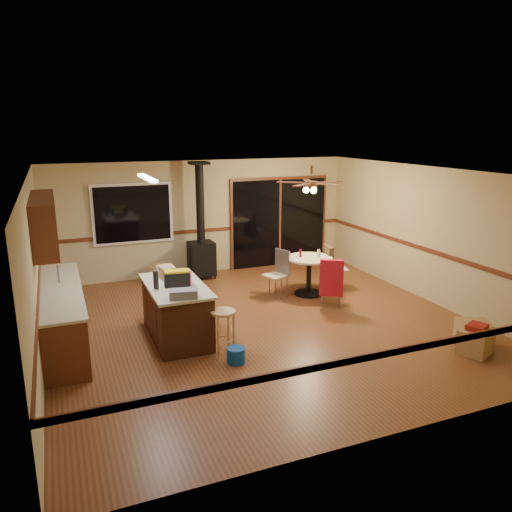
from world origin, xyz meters
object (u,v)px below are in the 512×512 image
chair_right (329,262)px  box_under_window (162,273)px  toolbox_black (177,279)px  dining_table (309,269)px  chair_near (331,278)px  toolbox_grey (183,294)px  chair_left (279,268)px  box_corner_b (473,333)px  box_corner_a (475,341)px  kitchen_island (177,311)px  wood_stove (201,247)px  bar_stool (224,332)px  blue_bucket (236,355)px

chair_right → box_under_window: size_ratio=1.42×
toolbox_black → box_under_window: bearing=83.0°
dining_table → chair_near: 0.86m
toolbox_grey → box_under_window: toolbox_grey is taller
toolbox_black → chair_near: size_ratio=0.57×
chair_left → box_corner_b: chair_left is taller
dining_table → box_corner_a: size_ratio=1.88×
toolbox_black → box_corner_a: toolbox_black is taller
kitchen_island → chair_near: (3.00, 0.26, 0.14)m
chair_near → chair_left: bearing=121.6°
box_under_window → chair_right: bearing=-31.0°
dining_table → box_corner_a: bearing=-72.8°
box_corner_a → box_corner_b: size_ratio=1.05×
kitchen_island → wood_stove: 3.33m
box_corner_a → toolbox_grey: bearing=158.7°
bar_stool → kitchen_island: bearing=121.6°
toolbox_grey → blue_bucket: toolbox_grey is taller
toolbox_grey → chair_right: toolbox_grey is taller
chair_near → box_under_window: 3.86m
blue_bucket → dining_table: dining_table is taller
chair_near → box_under_window: chair_near is taller
blue_bucket → wood_stove: bearing=80.4°
chair_near → chair_right: (0.51, 0.95, 0.00)m
kitchen_island → box_corner_a: size_ratio=3.40×
kitchen_island → bar_stool: kitchen_island is taller
blue_bucket → kitchen_island: bearing=115.8°
toolbox_black → wood_stove: bearing=67.5°
kitchen_island → box_corner_a: 4.63m
toolbox_grey → chair_right: bearing=27.9°
kitchen_island → bar_stool: size_ratio=2.47×
toolbox_grey → toolbox_black: 0.62m
chair_left → box_under_window: chair_left is taller
kitchen_island → blue_bucket: kitchen_island is taller
kitchen_island → chair_right: 3.72m
toolbox_black → blue_bucket: (0.56, -1.14, -0.90)m
wood_stove → bar_stool: wood_stove is taller
kitchen_island → box_corner_a: bearing=-29.2°
chair_right → box_under_window: chair_right is taller
toolbox_black → box_under_window: toolbox_black is taller
toolbox_black → box_under_window: (0.39, 3.14, -0.81)m
chair_right → dining_table: bearing=-169.9°
toolbox_black → box_corner_b: bearing=-24.8°
kitchen_island → dining_table: size_ratio=1.81×
wood_stove → toolbox_black: wood_stove is taller
chair_right → wood_stove: bearing=140.3°
blue_bucket → chair_right: (2.93, 2.41, 0.48)m
chair_left → blue_bucket: bearing=-126.5°
dining_table → chair_near: bearing=-89.3°
toolbox_grey → bar_stool: bearing=-17.0°
chair_left → chair_near: bearing=-58.4°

